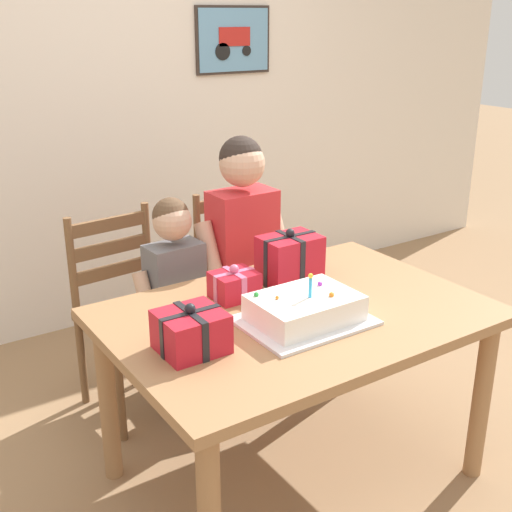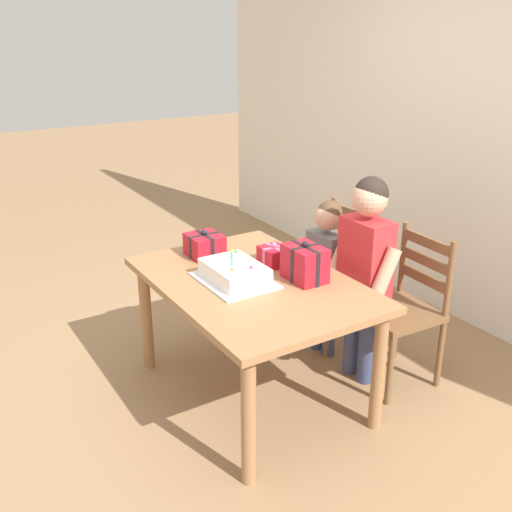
# 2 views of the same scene
# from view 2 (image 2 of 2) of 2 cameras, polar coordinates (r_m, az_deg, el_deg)

# --- Properties ---
(ground_plane) EXTENTS (20.00, 20.00, 0.00)m
(ground_plane) POSITION_cam_2_polar(r_m,az_deg,el_deg) (3.63, -0.31, -12.83)
(ground_plane) COLOR #997551
(back_wall) EXTENTS (6.40, 0.11, 2.60)m
(back_wall) POSITION_cam_2_polar(r_m,az_deg,el_deg) (4.32, 21.16, 10.09)
(back_wall) COLOR silver
(back_wall) RESTS_ON ground
(dining_table) EXTENTS (1.37, 0.95, 0.73)m
(dining_table) POSITION_cam_2_polar(r_m,az_deg,el_deg) (3.32, -0.33, -3.79)
(dining_table) COLOR #9E7047
(dining_table) RESTS_ON ground
(birthday_cake) EXTENTS (0.44, 0.34, 0.19)m
(birthday_cake) POSITION_cam_2_polar(r_m,az_deg,el_deg) (3.25, -2.04, -1.63)
(birthday_cake) COLOR silver
(birthday_cake) RESTS_ON dining_table
(gift_box_red_large) EXTENTS (0.17, 0.14, 0.14)m
(gift_box_red_large) POSITION_cam_2_polar(r_m,az_deg,el_deg) (3.47, 1.71, 0.02)
(gift_box_red_large) COLOR red
(gift_box_red_large) RESTS_ON dining_table
(gift_box_beside_cake) EXTENTS (0.24, 0.17, 0.23)m
(gift_box_beside_cake) POSITION_cam_2_polar(r_m,az_deg,el_deg) (3.26, 4.63, -0.69)
(gift_box_beside_cake) COLOR red
(gift_box_beside_cake) RESTS_ON dining_table
(gift_box_corner_small) EXTENTS (0.21, 0.20, 0.17)m
(gift_box_corner_small) POSITION_cam_2_polar(r_m,az_deg,el_deg) (3.61, -4.87, 1.03)
(gift_box_corner_small) COLOR red
(gift_box_corner_small) RESTS_ON dining_table
(chair_left) EXTENTS (0.46, 0.46, 0.92)m
(chair_left) POSITION_cam_2_polar(r_m,az_deg,el_deg) (4.07, 7.47, -1.57)
(chair_left) COLOR brown
(chair_left) RESTS_ON ground
(chair_right) EXTENTS (0.44, 0.44, 0.92)m
(chair_right) POSITION_cam_2_polar(r_m,az_deg,el_deg) (3.65, 13.66, -4.80)
(chair_right) COLOR brown
(chair_right) RESTS_ON ground
(child_older) EXTENTS (0.45, 0.26, 1.25)m
(child_older) POSITION_cam_2_polar(r_m,az_deg,el_deg) (3.50, 10.26, -0.45)
(child_older) COLOR #38426B
(child_older) RESTS_ON ground
(child_younger) EXTENTS (0.38, 0.22, 1.03)m
(child_younger) POSITION_cam_2_polar(r_m,az_deg,el_deg) (3.79, 6.64, -0.70)
(child_younger) COLOR #38426B
(child_younger) RESTS_ON ground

